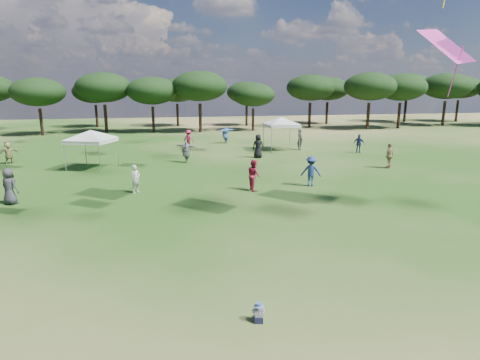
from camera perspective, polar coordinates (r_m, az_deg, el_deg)
name	(u,v)px	position (r m, az deg, el deg)	size (l,w,h in m)	color
tree_line	(191,88)	(54.50, -7.04, 12.83)	(108.78, 17.63, 7.77)	black
tent_left	(90,132)	(29.54, -20.50, 6.42)	(5.12, 5.12, 3.02)	gray
tent_right	(282,119)	(36.34, 5.93, 8.69)	(5.54, 5.54, 3.28)	gray
toddler	(259,313)	(10.34, 2.70, -18.38)	(0.37, 0.40, 0.51)	black
festival_crowd	(214,150)	(30.85, -3.66, 4.23)	(29.29, 20.51, 1.91)	black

